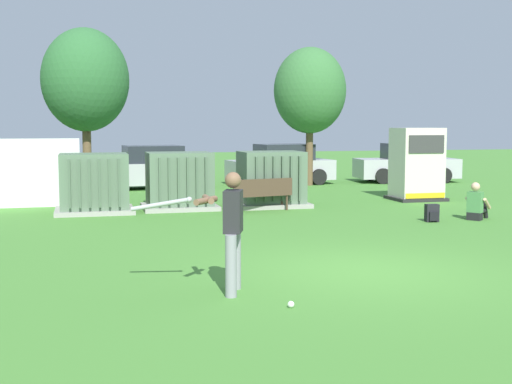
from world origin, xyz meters
TOP-DOWN VIEW (x-y plane):
  - ground_plane at (0.00, 0.00)m, footprint 96.00×96.00m
  - transformer_west at (-4.18, 8.79)m, footprint 2.10×1.70m
  - transformer_mid_west at (-1.81, 9.03)m, footprint 2.10×1.70m
  - transformer_mid_east at (0.90, 9.00)m, footprint 2.10×1.70m
  - generator_enclosure at (5.86, 9.49)m, footprint 1.60×1.40m
  - park_bench at (0.33, 7.92)m, footprint 1.84×0.76m
  - batter at (-2.47, -0.84)m, footprint 1.58×0.84m
  - sports_ball at (-1.85, -1.82)m, footprint 0.09×0.09m
  - seated_spectator at (5.18, 4.97)m, footprint 0.77×0.70m
  - backpack at (3.90, 4.90)m, footprint 0.34×0.29m
  - tree_left at (-4.31, 14.18)m, footprint 2.99×2.99m
  - tree_center_left at (4.25, 15.35)m, footprint 2.84×2.84m
  - parked_car_left_of_center at (-2.01, 15.50)m, footprint 4.34×2.21m
  - parked_car_right_of_center at (3.31, 16.12)m, footprint 4.37×2.28m
  - parked_car_rightmost at (8.76, 15.87)m, footprint 4.36×2.27m

SIDE VIEW (x-z plane):
  - ground_plane at x=0.00m, z-range 0.00..0.00m
  - sports_ball at x=-1.85m, z-range 0.00..0.09m
  - backpack at x=3.90m, z-range -0.01..0.43m
  - seated_spectator at x=5.18m, z-range -0.11..0.86m
  - park_bench at x=0.33m, z-range 0.08..0.99m
  - parked_car_left_of_center at x=-2.01m, z-range -0.06..1.56m
  - parked_car_right_of_center at x=3.31m, z-range -0.06..1.56m
  - parked_car_rightmost at x=8.76m, z-range -0.06..1.56m
  - transformer_west at x=-4.18m, z-range -0.02..1.60m
  - transformer_mid_west at x=-1.81m, z-range -0.02..1.60m
  - transformer_mid_east at x=0.90m, z-range -0.02..1.60m
  - batter at x=-2.47m, z-range 0.11..1.85m
  - generator_enclosure at x=5.86m, z-range -0.01..2.29m
  - tree_center_left at x=4.25m, z-range 1.01..6.43m
  - tree_left at x=-4.31m, z-range 1.06..6.78m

